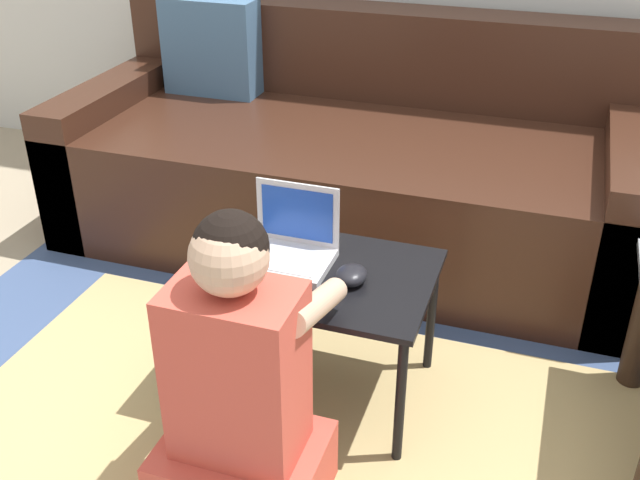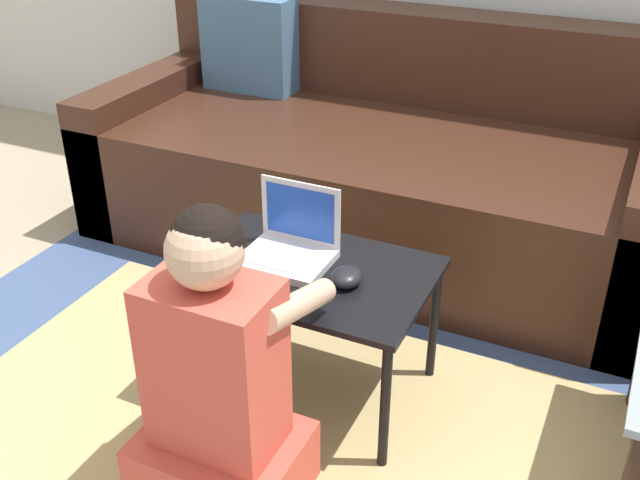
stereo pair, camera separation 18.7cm
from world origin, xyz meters
The scene contains 7 objects.
ground_plane centered at (0.00, 0.00, 0.00)m, with size 16.00×16.00×0.00m, color gray.
area_rug centered at (-0.01, -0.09, 0.00)m, with size 2.38×1.47×0.01m.
couch centered at (-0.18, 1.04, 0.27)m, with size 1.99×0.94×0.79m.
laptop_desk centered at (-0.01, 0.12, 0.34)m, with size 0.61×0.42×0.38m.
laptop centered at (-0.08, 0.14, 0.41)m, with size 0.22×0.18×0.19m.
computer_mouse centered at (0.10, 0.09, 0.40)m, with size 0.08×0.09×0.04m.
person_seated centered at (-0.03, -0.29, 0.31)m, with size 0.35×0.42×0.73m.
Camera 2 is at (0.69, -1.31, 1.35)m, focal length 42.00 mm.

